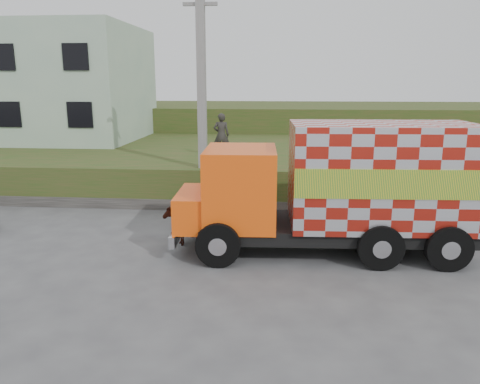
# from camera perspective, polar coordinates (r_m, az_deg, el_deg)

# --- Properties ---
(ground) EXTENTS (120.00, 120.00, 0.00)m
(ground) POSITION_cam_1_polar(r_m,az_deg,el_deg) (13.26, -3.39, -7.04)
(ground) COLOR #474749
(ground) RESTS_ON ground
(embankment) EXTENTS (40.00, 12.00, 1.50)m
(embankment) POSITION_cam_1_polar(r_m,az_deg,el_deg) (22.70, 0.26, 3.53)
(embankment) COLOR #2B4D19
(embankment) RESTS_ON ground
(embankment_far) EXTENTS (40.00, 12.00, 3.00)m
(embankment_far) POSITION_cam_1_polar(r_m,az_deg,el_deg) (34.49, 1.94, 8.13)
(embankment_far) COLOR #2B4D19
(embankment_far) RESTS_ON ground
(retaining_strip) EXTENTS (16.00, 0.50, 0.40)m
(retaining_strip) POSITION_cam_1_polar(r_m,az_deg,el_deg) (17.50, -7.89, -1.40)
(retaining_strip) COLOR #595651
(retaining_strip) RESTS_ON ground
(building) EXTENTS (10.00, 8.00, 6.00)m
(building) POSITION_cam_1_polar(r_m,az_deg,el_deg) (28.38, -22.44, 12.12)
(building) COLOR #AEC6A9
(building) RESTS_ON embankment
(utility_pole) EXTENTS (1.20, 0.30, 8.00)m
(utility_pole) POSITION_cam_1_polar(r_m,az_deg,el_deg) (17.14, -4.68, 11.49)
(utility_pole) COLOR gray
(utility_pole) RESTS_ON ground
(cargo_truck) EXTENTS (8.06, 3.06, 3.55)m
(cargo_truck) POSITION_cam_1_polar(r_m,az_deg,el_deg) (12.89, 12.12, 0.57)
(cargo_truck) COLOR black
(cargo_truck) RESTS_ON ground
(cow) EXTENTS (1.05, 1.53, 1.18)m
(cow) POSITION_cam_1_polar(r_m,az_deg,el_deg) (13.92, -6.78, -3.56)
(cow) COLOR #33160C
(cow) RESTS_ON ground
(pedestrian) EXTENTS (0.70, 0.49, 1.83)m
(pedestrian) POSITION_cam_1_polar(r_m,az_deg,el_deg) (19.87, -2.29, 6.96)
(pedestrian) COLOR #2C2927
(pedestrian) RESTS_ON embankment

